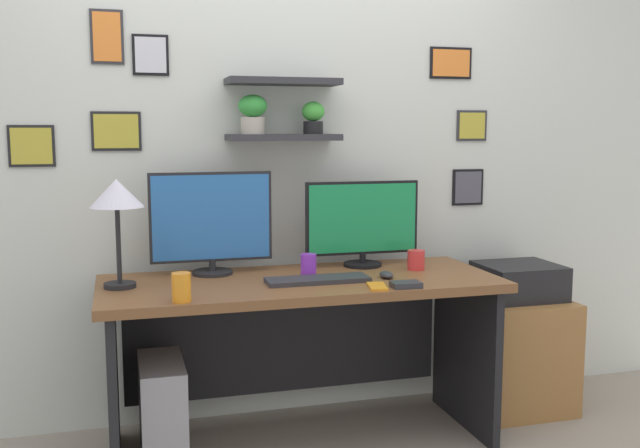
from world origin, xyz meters
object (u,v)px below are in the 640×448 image
object	(u,v)px
computer_tower_left	(163,413)
printer	(519,281)
monitor_left	(211,222)
desk_lamp	(117,200)
cell_phone	(377,286)
desk	(298,322)
keyboard	(318,280)
pen_cup	(308,265)
scissors_tray	(406,285)
monitor_right	(362,222)
water_cup	(181,287)
drawer_cabinet	(516,352)
computer_mouse	(386,275)
coffee_mug	(416,260)

from	to	relation	value
computer_tower_left	printer	bearing A→B (deg)	6.06
monitor_left	desk_lamp	distance (m)	0.46
cell_phone	desk	bearing A→B (deg)	141.78
monitor_left	cell_phone	size ratio (longest dim) A/B	3.88
desk	keyboard	bearing A→B (deg)	-68.83
desk	printer	size ratio (longest dim) A/B	4.51
pen_cup	scissors_tray	world-z (taller)	pen_cup
monitor_right	printer	xyz separation A→B (m)	(0.80, -0.07, -0.32)
desk	pen_cup	distance (m)	0.26
monitor_right	water_cup	xyz separation A→B (m)	(-0.89, -0.49, -0.15)
pen_cup	monitor_left	bearing A→B (deg)	156.71
drawer_cabinet	keyboard	bearing A→B (deg)	-168.25
cell_phone	drawer_cabinet	distance (m)	1.09
drawer_cabinet	pen_cup	bearing A→B (deg)	-174.62
monitor_right	computer_mouse	distance (m)	0.36
monitor_left	monitor_right	size ratio (longest dim) A/B	0.99
desk	scissors_tray	bearing A→B (deg)	-42.01
cell_phone	drawer_cabinet	xyz separation A→B (m)	(0.90, 0.40, -0.48)
coffee_mug	drawer_cabinet	size ratio (longest dim) A/B	0.16
cell_phone	water_cup	distance (m)	0.80
scissors_tray	printer	distance (m)	0.90
monitor_left	drawer_cabinet	world-z (taller)	monitor_left
desk	desk_lamp	world-z (taller)	desk_lamp
desk_lamp	drawer_cabinet	world-z (taller)	desk_lamp
monitor_right	scissors_tray	size ratio (longest dim) A/B	4.59
pen_cup	computer_tower_left	xyz separation A→B (m)	(-0.65, -0.08, -0.58)
monitor_left	coffee_mug	size ratio (longest dim) A/B	6.03
monitor_left	computer_tower_left	bearing A→B (deg)	-134.39
keyboard	computer_mouse	size ratio (longest dim) A/B	4.89
monitor_right	keyboard	size ratio (longest dim) A/B	1.25
drawer_cabinet	scissors_tray	bearing A→B (deg)	-151.33
coffee_mug	pen_cup	distance (m)	0.52
keyboard	scissors_tray	distance (m)	0.38
computer_mouse	pen_cup	world-z (taller)	pen_cup
keyboard	computer_mouse	bearing A→B (deg)	-0.54
computer_mouse	water_cup	distance (m)	0.92
printer	water_cup	bearing A→B (deg)	-165.86
coffee_mug	computer_mouse	bearing A→B (deg)	-144.41
keyboard	pen_cup	bearing A→B (deg)	93.21
monitor_right	keyboard	bearing A→B (deg)	-135.44
desk_lamp	computer_tower_left	bearing A→B (deg)	-26.03
keyboard	water_cup	bearing A→B (deg)	-161.50
water_cup	printer	distance (m)	1.75
desk_lamp	cell_phone	world-z (taller)	desk_lamp
monitor_left	computer_mouse	size ratio (longest dim) A/B	6.03
coffee_mug	water_cup	size ratio (longest dim) A/B	0.82
computer_tower_left	keyboard	bearing A→B (deg)	-3.74
water_cup	pen_cup	bearing A→B (deg)	29.01
computer_mouse	cell_phone	world-z (taller)	computer_mouse
computer_mouse	scissors_tray	xyz separation A→B (m)	(0.01, -0.20, -0.00)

